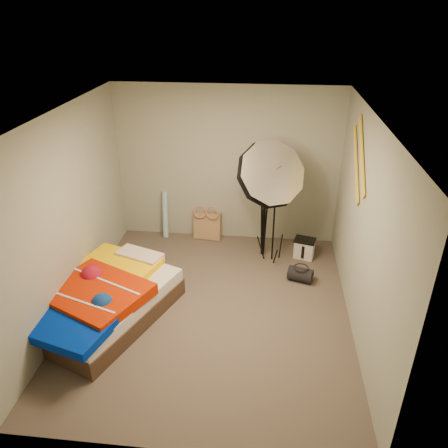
# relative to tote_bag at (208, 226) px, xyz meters

# --- Properties ---
(floor) EXTENTS (4.00, 4.00, 0.00)m
(floor) POSITION_rel_tote_bag_xyz_m (0.31, -1.90, -0.22)
(floor) COLOR brown
(floor) RESTS_ON ground
(ceiling) EXTENTS (4.00, 4.00, 0.00)m
(ceiling) POSITION_rel_tote_bag_xyz_m (0.31, -1.90, 2.28)
(ceiling) COLOR silver
(ceiling) RESTS_ON wall_back
(wall_back) EXTENTS (3.50, 0.00, 3.50)m
(wall_back) POSITION_rel_tote_bag_xyz_m (0.31, 0.10, 1.03)
(wall_back) COLOR gray
(wall_back) RESTS_ON floor
(wall_front) EXTENTS (3.50, 0.00, 3.50)m
(wall_front) POSITION_rel_tote_bag_xyz_m (0.31, -3.90, 1.03)
(wall_front) COLOR gray
(wall_front) RESTS_ON floor
(wall_left) EXTENTS (0.00, 4.00, 4.00)m
(wall_left) POSITION_rel_tote_bag_xyz_m (-1.44, -1.90, 1.03)
(wall_left) COLOR gray
(wall_left) RESTS_ON floor
(wall_right) EXTENTS (0.00, 4.00, 4.00)m
(wall_right) POSITION_rel_tote_bag_xyz_m (2.06, -1.90, 1.03)
(wall_right) COLOR gray
(wall_right) RESTS_ON floor
(tote_bag) EXTENTS (0.46, 0.24, 0.46)m
(tote_bag) POSITION_rel_tote_bag_xyz_m (0.00, 0.00, 0.00)
(tote_bag) COLOR tan
(tote_bag) RESTS_ON floor
(wrapping_roll) EXTENTS (0.10, 0.23, 0.79)m
(wrapping_roll) POSITION_rel_tote_bag_xyz_m (-0.71, 0.00, 0.17)
(wrapping_roll) COLOR #5696B3
(wrapping_roll) RESTS_ON floor
(camera_case) EXTENTS (0.33, 0.27, 0.29)m
(camera_case) POSITION_rel_tote_bag_xyz_m (1.57, -0.46, -0.08)
(camera_case) COLOR silver
(camera_case) RESTS_ON floor
(duffel_bag) EXTENTS (0.39, 0.30, 0.21)m
(duffel_bag) POSITION_rel_tote_bag_xyz_m (1.49, -1.11, -0.12)
(duffel_bag) COLOR black
(duffel_bag) RESTS_ON floor
(wall_stripe_upper) EXTENTS (0.02, 0.91, 0.78)m
(wall_stripe_upper) POSITION_rel_tote_bag_xyz_m (2.04, -1.30, 1.73)
(wall_stripe_upper) COLOR gold
(wall_stripe_upper) RESTS_ON wall_right
(wall_stripe_lower) EXTENTS (0.02, 0.91, 0.78)m
(wall_stripe_lower) POSITION_rel_tote_bag_xyz_m (2.04, -1.05, 1.53)
(wall_stripe_lower) COLOR gold
(wall_stripe_lower) RESTS_ON wall_right
(bed) EXTENTS (1.83, 2.22, 0.53)m
(bed) POSITION_rel_tote_bag_xyz_m (-1.01, -2.17, 0.04)
(bed) COLOR #402C20
(bed) RESTS_ON floor
(photo_umbrella) EXTENTS (1.02, 1.01, 2.02)m
(photo_umbrella) POSITION_rel_tote_bag_xyz_m (0.98, -0.74, 1.22)
(photo_umbrella) COLOR black
(photo_umbrella) RESTS_ON floor
(camera_tripod) EXTENTS (0.09, 0.09, 1.20)m
(camera_tripod) POSITION_rel_tote_bag_xyz_m (0.93, -0.43, 0.46)
(camera_tripod) COLOR black
(camera_tripod) RESTS_ON floor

